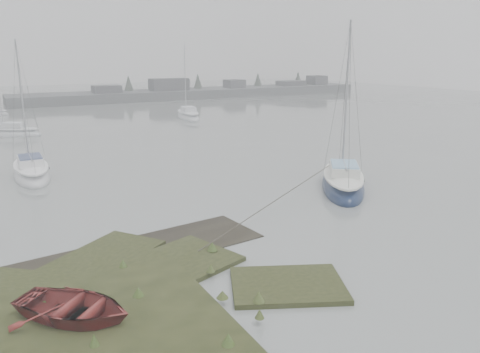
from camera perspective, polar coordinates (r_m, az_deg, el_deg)
name	(u,v)px	position (r m, az deg, el deg)	size (l,w,h in m)	color
ground	(80,139)	(42.67, -18.94, 4.31)	(160.00, 160.00, 0.00)	slate
far_shoreline	(205,92)	(81.14, -4.26, 10.26)	(60.00, 8.00, 4.15)	#4C4F51
sailboat_main	(343,183)	(26.07, 12.43, -0.83)	(5.86, 6.75, 9.56)	#0E1B38
sailboat_white	(32,173)	(30.51, -24.06, 0.42)	(2.07, 6.11, 8.59)	silver
sailboat_far_a	(12,133)	(46.91, -26.04, 4.79)	(5.55, 4.43, 7.68)	#B7BCC2
sailboat_far_b	(188,116)	(53.91, -6.35, 7.34)	(2.95, 6.51, 8.85)	silver
dinghy	(73,307)	(13.76, -19.64, -14.74)	(2.38, 3.33, 0.69)	maroon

